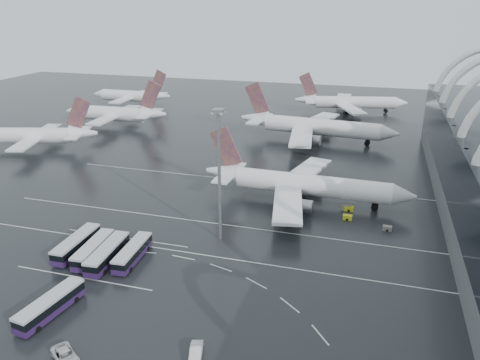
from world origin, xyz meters
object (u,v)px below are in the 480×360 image
(gse_cart_belly_c, at_px, (285,210))
(floodlight_mast, at_px, (219,160))
(bus_row_near_d, at_px, (133,253))
(bus_row_near_c, at_px, (107,254))
(bus_row_near_b, at_px, (94,250))
(gse_cart_belly_e, at_px, (349,208))
(airliner_gate_b, at_px, (313,127))
(jet_remote_mid, at_px, (117,114))
(bus_row_far_b, at_px, (50,305))
(gse_cart_belly_d, at_px, (387,228))
(jet_remote_far, at_px, (132,96))
(gse_cart_belly_a, at_px, (347,217))
(van_curve_c, at_px, (196,353))
(jet_remote_west, at_px, (39,136))
(airliner_main, at_px, (302,185))
(bus_row_near_a, at_px, (76,244))
(airliner_gate_c, at_px, (349,103))
(gse_cart_belly_b, at_px, (346,207))
(van_curve_a, at_px, (65,356))

(gse_cart_belly_c, bearing_deg, floodlight_mast, -121.65)
(bus_row_near_d, relative_size, floodlight_mast, 0.46)
(bus_row_near_c, relative_size, floodlight_mast, 0.49)
(bus_row_near_b, distance_m, gse_cart_belly_e, 59.09)
(airliner_gate_b, relative_size, jet_remote_mid, 1.30)
(bus_row_far_b, bearing_deg, gse_cart_belly_d, -40.68)
(gse_cart_belly_e, bearing_deg, jet_remote_far, 139.05)
(bus_row_far_b, xyz_separation_m, gse_cart_belly_e, (42.86, 54.27, -1.14))
(bus_row_far_b, xyz_separation_m, gse_cart_belly_a, (42.87, 49.15, -1.17))
(van_curve_c, bearing_deg, jet_remote_far, 105.98)
(bus_row_near_b, bearing_deg, jet_remote_mid, 23.05)
(airliner_gate_b, height_order, floodlight_mast, floodlight_mast)
(jet_remote_mid, relative_size, floodlight_mast, 1.58)
(jet_remote_west, distance_m, bus_row_near_c, 85.61)
(airliner_main, distance_m, bus_row_near_a, 54.44)
(floodlight_mast, distance_m, gse_cart_belly_a, 34.80)
(jet_remote_mid, bearing_deg, gse_cart_belly_e, 146.71)
(bus_row_near_c, height_order, gse_cart_belly_e, bus_row_near_c)
(bus_row_near_a, height_order, bus_row_near_d, bus_row_near_a)
(bus_row_near_a, distance_m, bus_row_far_b, 20.19)
(bus_row_far_b, xyz_separation_m, van_curve_c, (25.83, -2.58, -0.94))
(bus_row_near_c, height_order, gse_cart_belly_a, bus_row_near_c)
(bus_row_near_b, bearing_deg, jet_remote_far, 20.92)
(airliner_gate_c, distance_m, van_curve_c, 166.20)
(gse_cart_belly_b, bearing_deg, airliner_gate_b, 105.74)
(gse_cart_belly_b, xyz_separation_m, gse_cart_belly_c, (-13.79, -5.38, -0.12))
(jet_remote_far, xyz_separation_m, gse_cart_belly_d, (118.22, -103.14, -4.04))
(jet_remote_far, height_order, van_curve_a, jet_remote_far)
(jet_remote_west, xyz_separation_m, bus_row_near_a, (53.88, -57.44, -2.89))
(bus_row_near_a, xyz_separation_m, bus_row_far_b, (7.96, -18.55, -0.06))
(bus_row_near_b, xyz_separation_m, gse_cart_belly_b, (45.62, 36.92, -1.07))
(gse_cart_belly_c, bearing_deg, bus_row_near_d, -128.23)
(bus_row_near_a, xyz_separation_m, gse_cart_belly_e, (50.82, 35.72, -1.21))
(airliner_gate_c, distance_m, gse_cart_belly_b, 109.11)
(floodlight_mast, distance_m, gse_cart_belly_b, 37.22)
(van_curve_c, relative_size, floodlight_mast, 0.17)
(airliner_gate_b, xyz_separation_m, bus_row_near_c, (-25.60, -96.10, -3.16))
(airliner_gate_b, distance_m, bus_row_near_d, 96.64)
(bus_row_far_b, bearing_deg, airliner_gate_b, -5.16)
(airliner_gate_b, distance_m, van_curve_a, 122.58)
(bus_row_near_b, relative_size, bus_row_near_c, 0.95)
(bus_row_far_b, xyz_separation_m, gse_cart_belly_c, (28.32, 49.19, -1.20))
(airliner_gate_c, bearing_deg, bus_row_near_b, -117.28)
(jet_remote_mid, xyz_separation_m, van_curve_a, (61.51, -119.90, -4.14))
(jet_remote_far, relative_size, bus_row_near_a, 3.01)
(floodlight_mast, bearing_deg, bus_row_far_b, -118.99)
(jet_remote_west, relative_size, bus_row_near_c, 3.04)
(jet_remote_west, distance_m, bus_row_near_d, 87.56)
(bus_row_near_a, xyz_separation_m, floodlight_mast, (25.71, 13.49, 15.70))
(gse_cart_belly_d, bearing_deg, jet_remote_far, 138.90)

